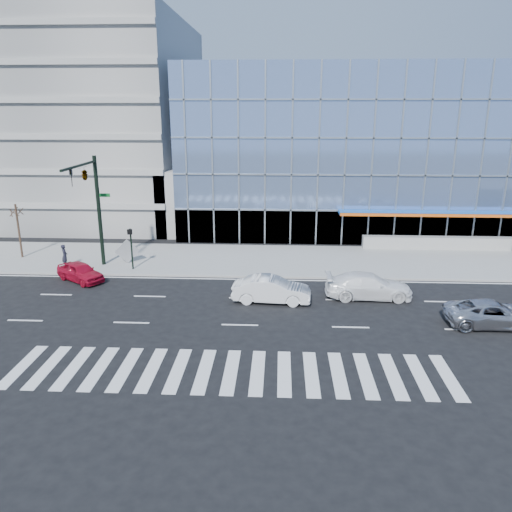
# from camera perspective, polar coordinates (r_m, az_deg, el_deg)

# --- Properties ---
(ground) EXTENTS (160.00, 160.00, 0.00)m
(ground) POSITION_cam_1_polar(r_m,az_deg,el_deg) (31.12, -1.26, -4.84)
(ground) COLOR black
(ground) RESTS_ON ground
(sidewalk) EXTENTS (120.00, 8.00, 0.15)m
(sidewalk) POSITION_cam_1_polar(r_m,az_deg,el_deg) (38.64, -0.43, -0.40)
(sidewalk) COLOR gray
(sidewalk) RESTS_ON ground
(theatre_building) EXTENTS (42.00, 26.00, 15.00)m
(theatre_building) POSITION_cam_1_polar(r_m,az_deg,el_deg) (56.29, 15.37, 12.09)
(theatre_building) COLOR #7591C3
(theatre_building) RESTS_ON ground
(parking_garage) EXTENTS (24.00, 24.00, 20.00)m
(parking_garage) POSITION_cam_1_polar(r_m,az_deg,el_deg) (59.19, -19.74, 14.34)
(parking_garage) COLOR gray
(parking_garage) RESTS_ON ground
(ramp_block) EXTENTS (6.00, 8.00, 6.00)m
(ramp_block) POSITION_cam_1_polar(r_m,az_deg,el_deg) (48.32, -6.92, 6.51)
(ramp_block) COLOR gray
(ramp_block) RESTS_ON ground
(tower_backdrop) EXTENTS (14.00, 14.00, 48.00)m
(tower_backdrop) POSITION_cam_1_polar(r_m,az_deg,el_deg) (104.74, -16.36, 22.92)
(tower_backdrop) COLOR gray
(tower_backdrop) RESTS_ON ground
(traffic_signal) EXTENTS (1.14, 5.74, 8.00)m
(traffic_signal) POSITION_cam_1_polar(r_m,az_deg,el_deg) (36.31, -18.53, 7.51)
(traffic_signal) COLOR black
(traffic_signal) RESTS_ON sidewalk
(ped_signal_post) EXTENTS (0.30, 0.33, 3.00)m
(ped_signal_post) POSITION_cam_1_polar(r_m,az_deg,el_deg) (36.64, -14.11, 1.50)
(ped_signal_post) COLOR black
(ped_signal_post) RESTS_ON sidewalk
(street_tree_near) EXTENTS (1.10, 1.10, 4.23)m
(street_tree_near) POSITION_cam_1_polar(r_m,az_deg,el_deg) (42.27, -25.73, 4.61)
(street_tree_near) COLOR #332319
(street_tree_near) RESTS_ON sidewalk
(silver_suv) EXTENTS (4.97, 2.30, 1.38)m
(silver_suv) POSITION_cam_1_polar(r_m,az_deg,el_deg) (29.97, 25.39, -5.98)
(silver_suv) COLOR silver
(silver_suv) RESTS_ON ground
(white_suv) EXTENTS (5.34, 2.20, 1.55)m
(white_suv) POSITION_cam_1_polar(r_m,az_deg,el_deg) (31.72, 12.74, -3.34)
(white_suv) COLOR white
(white_suv) RESTS_ON ground
(white_sedan) EXTENTS (4.83, 1.98, 1.56)m
(white_sedan) POSITION_cam_1_polar(r_m,az_deg,el_deg) (30.31, 1.78, -3.87)
(white_sedan) COLOR white
(white_sedan) RESTS_ON ground
(red_sedan) EXTENTS (4.04, 3.47, 1.31)m
(red_sedan) POSITION_cam_1_polar(r_m,az_deg,el_deg) (35.96, -19.44, -1.72)
(red_sedan) COLOR #AF0D27
(red_sedan) RESTS_ON ground
(pedestrian) EXTENTS (0.61, 0.73, 1.71)m
(pedestrian) POSITION_cam_1_polar(r_m,az_deg,el_deg) (38.89, -21.02, 0.01)
(pedestrian) COLOR black
(pedestrian) RESTS_ON sidewalk
(tilted_panel) EXTENTS (1.71, 0.78, 1.84)m
(tilted_panel) POSITION_cam_1_polar(r_m,az_deg,el_deg) (38.51, -14.50, 0.54)
(tilted_panel) COLOR #9E9E9E
(tilted_panel) RESTS_ON sidewalk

